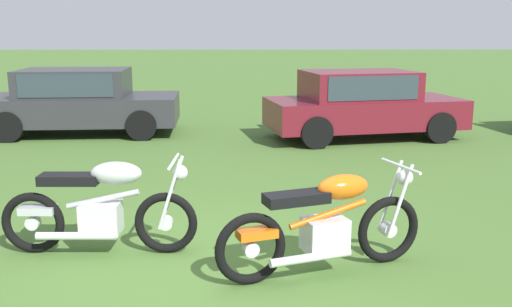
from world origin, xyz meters
name	(u,v)px	position (x,y,z in m)	size (l,w,h in m)	color
ground_plane	(203,265)	(0.00, 0.00, 0.00)	(120.00, 120.00, 0.00)	#476B2D
motorcycle_silver	(101,208)	(-1.07, 0.34, 0.49)	(2.03, 0.64, 1.02)	black
motorcycle_orange	(326,224)	(1.18, -0.17, 0.48)	(2.04, 0.99, 1.02)	black
car_charcoal	(80,98)	(-3.28, 7.28, 0.80)	(4.23, 2.14, 1.43)	#2D2D33
car_burgundy	(362,101)	(2.82, 6.67, 0.80)	(4.30, 2.50, 1.43)	maroon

